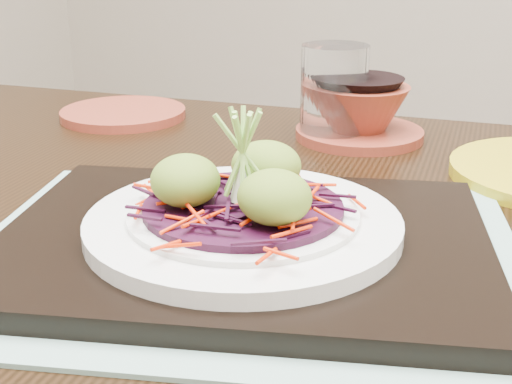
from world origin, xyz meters
The scene contains 11 objects.
dining_table centered at (0.07, -0.03, 0.62)m, with size 1.26×0.95×0.72m.
placemat centered at (0.08, -0.11, 0.72)m, with size 0.41×0.32×0.00m, color gray.
serving_tray centered at (0.08, -0.11, 0.73)m, with size 0.36×0.27×0.02m, color black.
white_plate centered at (0.08, -0.11, 0.75)m, with size 0.23×0.23×0.02m.
cabbage_bed centered at (0.08, -0.11, 0.76)m, with size 0.15×0.15×0.01m, color black.
carrot_julienne centered at (0.08, -0.11, 0.77)m, with size 0.18×0.18×0.01m, color red, non-canonical shape.
guacamole_scoops centered at (0.08, -0.11, 0.78)m, with size 0.13×0.11×0.04m.
scallion_garnish centered at (0.08, -0.11, 0.80)m, with size 0.05×0.05×0.08m, color #85BA4A, non-canonical shape.
terracotta_side_plate centered at (-0.25, 0.18, 0.72)m, with size 0.16×0.16×0.01m, color maroon.
water_glass centered at (0.02, 0.21, 0.77)m, with size 0.08×0.08×0.11m, color white.
terracotta_bowl_set centered at (0.05, 0.23, 0.75)m, with size 0.16×0.16×0.06m.
Camera 1 is at (0.32, -0.53, 0.95)m, focal length 50.00 mm.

